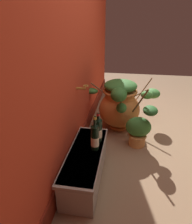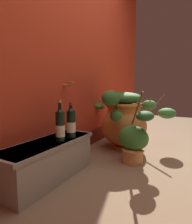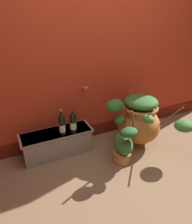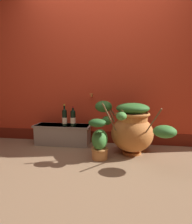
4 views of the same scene
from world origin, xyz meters
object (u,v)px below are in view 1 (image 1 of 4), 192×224
(terracotta_urn, at_px, (121,104))
(potted_shrub, at_px, (138,131))
(wine_bottle_left, at_px, (95,137))
(wine_bottle_middle, at_px, (98,130))

(terracotta_urn, relative_size, potted_shrub, 2.80)
(terracotta_urn, height_order, potted_shrub, terracotta_urn)
(terracotta_urn, height_order, wine_bottle_left, terracotta_urn)
(wine_bottle_left, distance_m, wine_bottle_middle, 0.14)
(wine_bottle_middle, xyz_separation_m, potted_shrub, (0.46, -0.41, -0.24))
(wine_bottle_left, distance_m, potted_shrub, 0.77)
(wine_bottle_middle, height_order, potted_shrub, wine_bottle_middle)
(terracotta_urn, bearing_deg, wine_bottle_left, 169.14)
(terracotta_urn, distance_m, potted_shrub, 0.48)
(potted_shrub, bearing_deg, wine_bottle_left, 144.75)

